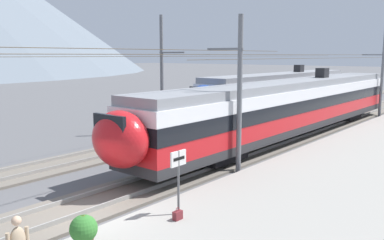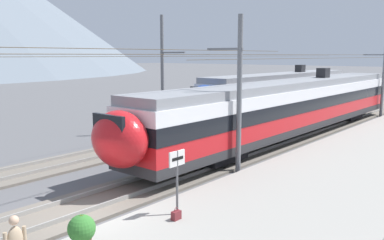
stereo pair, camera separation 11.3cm
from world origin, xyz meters
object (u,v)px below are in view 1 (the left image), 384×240
(train_near_platform, at_px, (291,106))
(handbag_near_sign, at_px, (178,215))
(potted_plant_platform_edge, at_px, (84,231))
(platform_sign, at_px, (178,168))
(catenary_mast_east, at_px, (381,70))
(catenary_mast_far_side, at_px, (163,74))
(train_far_track, at_px, (279,91))
(catenary_mast_mid, at_px, (237,91))

(train_near_platform, bearing_deg, handbag_near_sign, -166.23)
(handbag_near_sign, height_order, potted_plant_platform_edge, potted_plant_platform_edge)
(potted_plant_platform_edge, bearing_deg, train_near_platform, 9.79)
(platform_sign, relative_size, potted_plant_platform_edge, 2.18)
(catenary_mast_east, relative_size, catenary_mast_far_side, 1.00)
(train_far_track, distance_m, platform_sign, 25.84)
(train_far_track, relative_size, catenary_mast_far_side, 0.48)
(platform_sign, bearing_deg, potted_plant_platform_edge, 175.56)
(train_near_platform, xyz_separation_m, potted_plant_platform_edge, (-18.32, -3.16, -1.39))
(train_far_track, distance_m, handbag_near_sign, 26.34)
(train_far_track, height_order, handbag_near_sign, train_far_track)
(catenary_mast_far_side, bearing_deg, train_near_platform, -61.60)
(platform_sign, bearing_deg, handbag_near_sign, -141.75)
(catenary_mast_mid, relative_size, handbag_near_sign, 117.86)
(potted_plant_platform_edge, bearing_deg, catenary_mast_east, 2.79)
(platform_sign, distance_m, handbag_near_sign, 1.50)
(catenary_mast_far_side, distance_m, potted_plant_platform_edge, 18.14)
(train_far_track, distance_m, catenary_mast_east, 9.04)
(platform_sign, height_order, potted_plant_platform_edge, platform_sign)
(catenary_mast_east, relative_size, potted_plant_platform_edge, 49.96)
(catenary_mast_far_side, xyz_separation_m, potted_plant_platform_edge, (-14.22, -10.75, -3.39))
(catenary_mast_east, bearing_deg, catenary_mast_mid, 179.97)
(train_near_platform, bearing_deg, catenary_mast_east, -6.38)
(catenary_mast_east, xyz_separation_m, platform_sign, (-28.95, -1.85, -2.35))
(train_near_platform, xyz_separation_m, platform_sign, (-14.82, -3.43, -0.37))
(train_near_platform, relative_size, catenary_mast_far_side, 0.62)
(train_near_platform, bearing_deg, catenary_mast_mid, -169.76)
(train_far_track, height_order, catenary_mast_east, catenary_mast_east)
(train_far_track, distance_m, catenary_mast_mid, 19.51)
(train_near_platform, relative_size, platform_sign, 14.10)
(platform_sign, height_order, handbag_near_sign, platform_sign)
(train_near_platform, distance_m, handbag_near_sign, 15.73)
(train_near_platform, height_order, catenary_mast_far_side, catenary_mast_far_side)
(train_far_track, xyz_separation_m, platform_sign, (-24.13, -9.23, -0.36))
(train_far_track, relative_size, handbag_near_sign, 57.07)
(catenary_mast_mid, xyz_separation_m, catenary_mast_far_side, (4.57, 9.15, 0.38))
(potted_plant_platform_edge, bearing_deg, catenary_mast_far_side, 37.08)
(catenary_mast_far_side, height_order, platform_sign, catenary_mast_far_side)
(train_near_platform, height_order, handbag_near_sign, train_near_platform)
(catenary_mast_east, distance_m, catenary_mast_far_side, 20.41)
(train_far_track, relative_size, platform_sign, 11.08)
(train_near_platform, bearing_deg, catenary_mast_far_side, 118.40)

